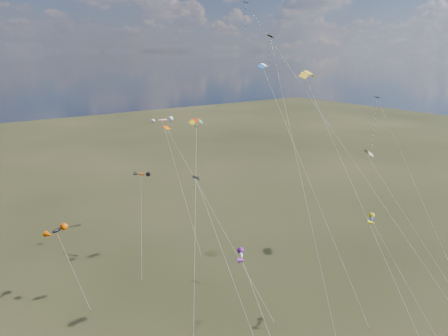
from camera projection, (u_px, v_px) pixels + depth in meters
diamond_black_high at (274, 71)px, 58.65m from camera, size 8.78×23.97×36.80m
diamond_navy_tall at (267, 44)px, 62.26m from camera, size 9.75×36.45×42.04m
diamond_black_mid at (220, 244)px, 41.27m from camera, size 2.92×12.01×21.91m
diamond_navy_right at (380, 132)px, 54.89m from camera, size 4.67×22.16×28.49m
diamond_orange_center at (202, 191)px, 51.59m from camera, size 8.51×13.70×25.18m
parafoil_yellow at (309, 75)px, 44.10m from camera, size 2.65×24.01×32.74m
parafoil_blue_white at (265, 67)px, 61.23m from camera, size 2.22×24.24×32.96m
parafoil_striped at (369, 152)px, 66.51m from camera, size 2.62×17.50×19.06m
parafoil_tricolor at (196, 123)px, 50.91m from camera, size 10.52×14.49×26.42m
novelty_black_orange at (56, 231)px, 55.26m from camera, size 3.63×6.85×11.13m
novelty_orange_black at (141, 175)px, 66.24m from camera, size 5.41×8.75×15.25m
novelty_white_purple at (242, 256)px, 43.14m from camera, size 1.83×9.38×13.63m
novelty_redwhite_stripe at (163, 120)px, 75.44m from camera, size 3.82×15.78×22.46m
novelty_blue_yellow at (372, 220)px, 48.47m from camera, size 2.20×13.80×15.23m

